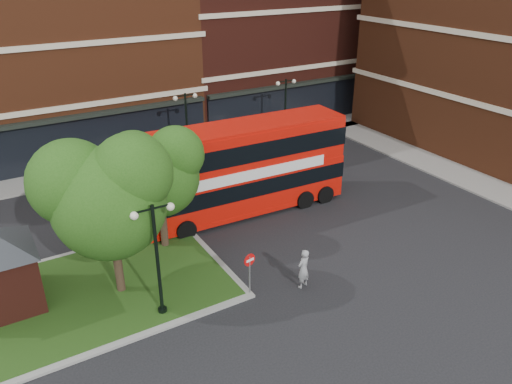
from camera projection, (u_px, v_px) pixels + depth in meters
ground at (278, 276)px, 22.75m from camera, size 120.00×120.00×0.00m
pavement_far at (152, 159)px, 35.51m from camera, size 44.00×3.00×0.12m
pavement_side at (477, 183)px, 31.89m from camera, size 3.00×28.00×0.12m
terrace_far_right at (265, 19)px, 44.34m from camera, size 18.00×12.00×16.00m
traffic_island at (84, 295)px, 21.36m from camera, size 12.60×7.60×0.15m
tree_island_west at (105, 193)px, 19.63m from camera, size 5.40×4.71×7.21m
tree_island_east at (156, 169)px, 23.19m from camera, size 4.46×3.90×6.29m
lamp_island at (157, 255)px, 19.15m from camera, size 1.72×0.36×5.00m
lamp_far_left at (187, 125)px, 33.69m from camera, size 1.72×0.36×5.00m
lamp_far_right at (285, 108)px, 37.38m from camera, size 1.72×0.36×5.00m
bus at (243, 163)px, 27.29m from camera, size 11.86×3.12×4.49m
woman at (303, 269)px, 21.66m from camera, size 0.78×0.62×1.87m
car_silver at (130, 158)px, 34.09m from camera, size 3.97×1.92×1.31m
car_white at (248, 136)px, 38.41m from camera, size 3.84×1.52×1.24m
no_entry_sign at (250, 266)px, 20.90m from camera, size 0.56×0.15×2.05m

